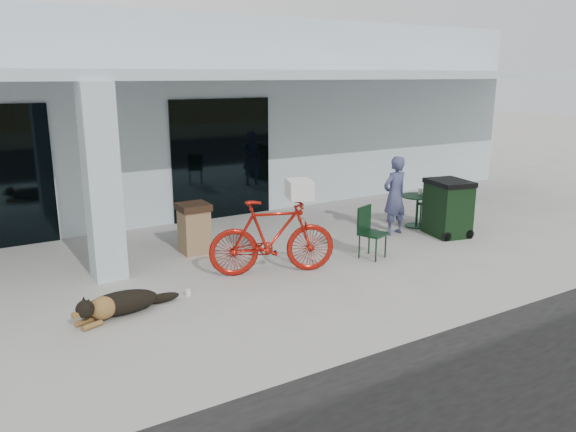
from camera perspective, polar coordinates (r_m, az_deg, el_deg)
ground at (r=8.15m, az=-3.14°, el=-9.09°), size 80.00×80.00×0.00m
building at (r=15.54m, az=-18.57°, el=9.90°), size 22.00×7.00×4.50m
storefront_glass_right at (r=12.88m, az=-6.73°, el=5.76°), size 2.40×0.06×2.70m
column at (r=9.28m, az=-18.37°, el=3.18°), size 0.50×0.50×3.12m
overhang at (r=10.80m, az=-12.78°, el=13.82°), size 22.00×2.80×0.18m
bicycle at (r=9.20m, az=-1.60°, el=-2.15°), size 2.17×1.25×1.26m
laundry_basket at (r=9.10m, az=1.15°, el=2.75°), size 0.53×0.62×0.31m
dog at (r=8.11m, az=-16.54°, el=-8.33°), size 1.22×0.73×0.39m
cup_near_dog at (r=8.60m, az=-10.11°, el=-7.67°), size 0.10×0.10×0.10m
cafe_table_far at (r=12.46m, az=12.97°, el=0.49°), size 0.76×0.76×0.69m
cafe_chair_far_a at (r=10.13m, az=8.62°, el=-1.72°), size 0.55×0.58×0.93m
cafe_chair_far_b at (r=12.48m, az=14.60°, el=1.25°), size 0.56×0.52×1.04m
person at (r=11.67m, az=10.78°, el=2.04°), size 0.62×0.43×1.62m
cup_on_table at (r=12.54m, az=13.27°, el=2.46°), size 0.09×0.09×0.12m
trash_receptacle at (r=10.48m, az=-9.51°, el=-1.23°), size 0.56×0.56×0.93m
wheeled_bin at (r=11.91m, az=15.92°, el=0.81°), size 0.88×1.02×1.14m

